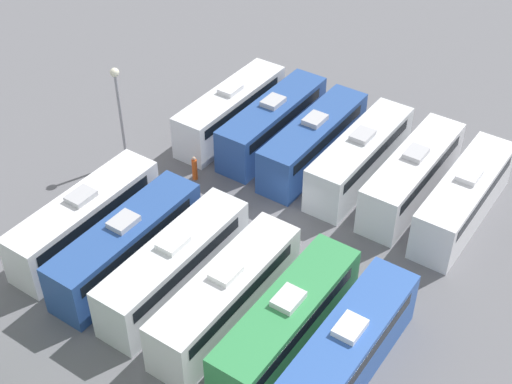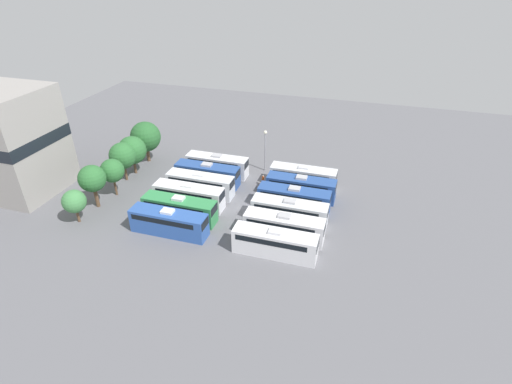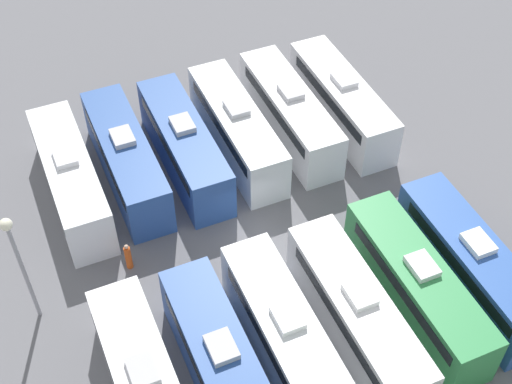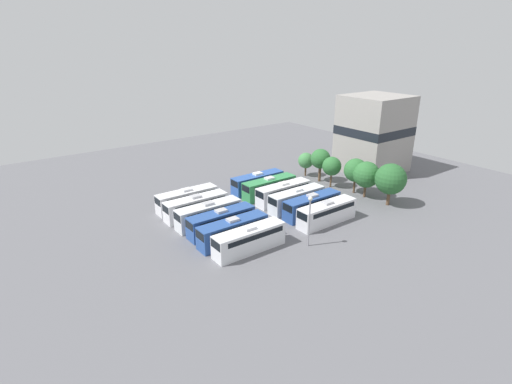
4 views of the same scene
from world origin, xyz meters
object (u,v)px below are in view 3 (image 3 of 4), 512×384
bus_0 (342,101)px  bus_3 (185,145)px  bus_4 (126,158)px  bus_1 (290,112)px  worker_person (128,257)px  bus_6 (472,264)px  bus_9 (287,338)px  bus_10 (223,367)px  bus_5 (71,178)px  bus_8 (357,315)px  bus_7 (417,287)px  light_pole (17,253)px  bus_2 (237,129)px

bus_0 → bus_3: same height
bus_0 → bus_4: same height
bus_1 → worker_person: size_ratio=5.75×
bus_0 → bus_6: (0.20, 14.43, 0.00)m
bus_9 → worker_person: 10.09m
bus_3 → bus_10: bearing=77.1°
bus_5 → bus_9: bearing=115.3°
bus_0 → bus_9: bearing=53.5°
bus_0 → worker_person: bus_0 is taller
bus_0 → bus_8: (7.16, 14.82, 0.00)m
bus_8 → bus_7: bearing=-175.6°
bus_8 → light_pole: size_ratio=1.43×
bus_7 → bus_9: bearing=0.7°
bus_6 → bus_10: same height
bus_2 → bus_4: bearing=-1.5°
bus_4 → bus_8: size_ratio=1.00×
bus_0 → bus_6: bearing=89.2°
bus_4 → bus_5: 3.43m
bus_1 → bus_2: 3.68m
light_pole → bus_6: bearing=161.4°
bus_0 → bus_3: (10.75, -0.01, 0.00)m
bus_5 → worker_person: bus_5 is taller
bus_3 → worker_person: bus_3 is taller
bus_10 → bus_4: bearing=-89.5°
bus_4 → worker_person: bearing=73.6°
bus_3 → bus_8: same height
bus_8 → bus_6: bearing=-176.8°
bus_10 → bus_3: bearing=-102.9°
bus_4 → bus_10: same height
bus_9 → bus_3: bearing=-90.2°
bus_5 → bus_6: bearing=140.5°
bus_3 → bus_7: size_ratio=1.00×
bus_0 → bus_9: size_ratio=1.00×
bus_0 → bus_10: (14.15, 14.87, 0.00)m
bus_7 → worker_person: bus_7 is taller
bus_1 → bus_9: (7.23, 14.90, 0.00)m
bus_0 → bus_7: same height
bus_7 → bus_6: bearing=-178.0°
bus_1 → bus_3: same height
bus_0 → bus_3: bearing=-0.1°
bus_0 → bus_4: (14.30, -0.32, 0.00)m
bus_7 → bus_9: (7.25, 0.09, 0.00)m
bus_7 → bus_8: bearing=4.4°
bus_2 → bus_8: same height
bus_6 → bus_1: bearing=-77.0°
bus_4 → bus_6: same height
bus_9 → worker_person: (5.39, -8.47, -0.94)m
bus_10 → light_pole: 10.93m
bus_2 → bus_5: (10.44, 0.16, 0.00)m
bus_9 → bus_10: same height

